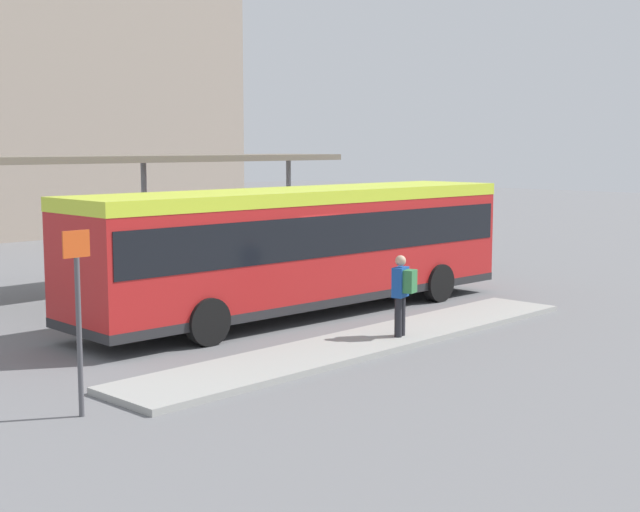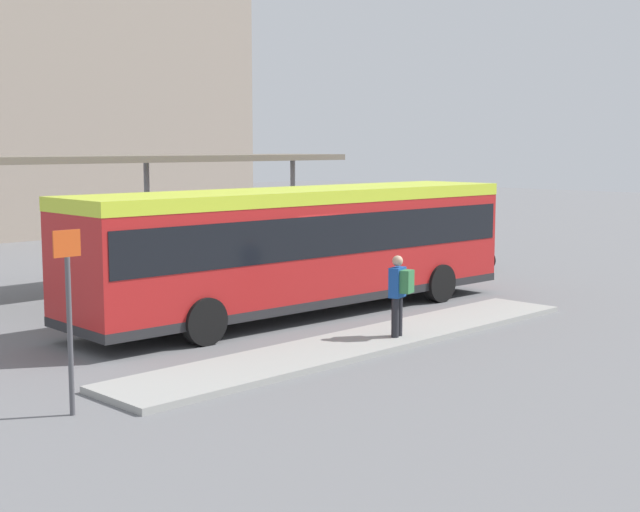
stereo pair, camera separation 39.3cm
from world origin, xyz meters
name	(u,v)px [view 1 (the left image)]	position (x,y,z in m)	size (l,w,h in m)	color
ground_plane	(303,314)	(0.00, 0.00, 0.00)	(120.00, 120.00, 0.00)	slate
curb_island	(369,341)	(-1.40, -3.32, 0.06)	(12.02, 1.80, 0.12)	#9E9E99
city_bus	(303,241)	(0.01, 0.00, 1.77)	(12.12, 2.97, 3.02)	red
pedestrian_waiting	(402,290)	(-0.78, -3.67, 1.09)	(0.46, 0.51, 1.69)	#232328
bicycle_orange	(472,258)	(9.69, 1.72, 0.34)	(0.48, 1.56, 0.68)	black
bicycle_red	(454,255)	(9.68, 2.43, 0.37)	(0.48, 1.69, 0.73)	black
bicycle_green	(439,253)	(9.81, 3.15, 0.37)	(0.48, 1.72, 0.74)	black
bicycle_blue	(419,252)	(9.59, 3.86, 0.38)	(0.48, 1.78, 0.77)	black
station_shelter	(143,161)	(-0.37, 5.91, 3.60)	(13.29, 2.81, 3.77)	#706656
platform_sign	(78,314)	(-8.10, -3.40, 1.56)	(0.44, 0.08, 2.80)	#4C4C51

